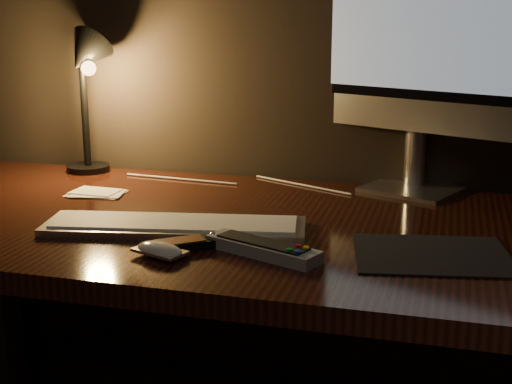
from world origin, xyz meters
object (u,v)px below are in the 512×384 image
(keyboard, at_px, (175,225))
(media_remote, at_px, (189,244))
(monitor, at_px, (422,23))
(desk, at_px, (249,269))
(mouse, at_px, (160,252))
(tv_remote, at_px, (263,248))
(desk_lamp, at_px, (85,75))

(keyboard, height_order, media_remote, media_remote)
(media_remote, bearing_deg, monitor, 16.76)
(desk, height_order, mouse, mouse)
(tv_remote, bearing_deg, desk, 132.71)
(monitor, height_order, keyboard, monitor)
(monitor, bearing_deg, media_remote, -100.41)
(desk, distance_m, keyboard, 0.24)
(keyboard, xyz_separation_m, desk_lamp, (-0.38, 0.39, 0.24))
(tv_remote, bearing_deg, monitor, 88.97)
(mouse, height_order, desk_lamp, desk_lamp)
(desk, relative_size, desk_lamp, 4.34)
(desk, bearing_deg, keyboard, -120.52)
(keyboard, height_order, tv_remote, tv_remote)
(mouse, relative_size, desk_lamp, 0.25)
(mouse, xyz_separation_m, media_remote, (0.03, 0.05, 0.00))
(media_remote, xyz_separation_m, tv_remote, (0.13, 0.00, 0.00))
(monitor, relative_size, keyboard, 1.30)
(monitor, bearing_deg, mouse, -100.06)
(tv_remote, height_order, desk_lamp, desk_lamp)
(desk, distance_m, mouse, 0.35)
(media_remote, distance_m, tv_remote, 0.13)
(keyboard, distance_m, mouse, 0.15)
(monitor, xyz_separation_m, media_remote, (-0.35, -0.52, -0.37))
(mouse, bearing_deg, desk_lamp, 148.03)
(monitor, relative_size, media_remote, 4.84)
(tv_remote, bearing_deg, keyboard, 176.61)
(keyboard, relative_size, media_remote, 3.74)
(keyboard, relative_size, desk_lamp, 1.33)
(media_remote, xyz_separation_m, desk_lamp, (-0.45, 0.48, 0.24))
(mouse, distance_m, tv_remote, 0.17)
(desk, xyz_separation_m, tv_remote, (0.10, -0.26, 0.14))
(desk_lamp, bearing_deg, media_remote, -55.13)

